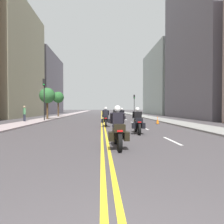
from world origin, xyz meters
TOP-DOWN VIEW (x-y plane):
  - ground_plane at (0.00, 48.00)m, footprint 264.00×264.00m
  - sidewalk_left at (-7.60, 48.00)m, footprint 2.47×144.00m
  - sidewalk_right at (7.60, 48.00)m, footprint 2.47×144.00m
  - centreline_yellow_inner at (-0.12, 48.00)m, footprint 0.12×132.00m
  - centreline_yellow_outer at (0.12, 48.00)m, footprint 0.12×132.00m
  - lane_dashes_white at (3.19, 29.00)m, footprint 0.14×56.40m
  - building_left_1 at (-16.82, 34.38)m, footprint 9.03×17.17m
  - building_right_1 at (16.52, 29.24)m, footprint 8.43×17.01m
  - building_left_2 at (-15.59, 54.61)m, footprint 6.56×19.88m
  - building_right_2 at (15.37, 49.01)m, footprint 6.12×19.30m
  - motorcycle_0 at (0.48, 6.40)m, footprint 0.77×2.30m
  - motorcycle_1 at (2.05, 10.76)m, footprint 0.78×2.30m
  - motorcycle_2 at (0.22, 15.73)m, footprint 0.77×2.25m
  - motorcycle_3 at (2.16, 21.20)m, footprint 0.78×2.18m
  - motorcycle_4 at (0.36, 26.12)m, footprint 0.78×2.16m
  - motorcycle_5 at (2.10, 31.59)m, footprint 0.77×2.08m
  - traffic_cone_0 at (5.34, 18.04)m, footprint 0.33×0.33m
  - traffic_light_near at (-6.77, 22.52)m, footprint 0.28×0.38m
  - traffic_light_far at (6.77, 40.78)m, footprint 0.28×0.38m
  - pedestrian_0 at (-8.46, 20.97)m, footprint 0.37×0.50m
  - street_tree_0 at (-7.47, 33.53)m, footprint 1.91×1.91m
  - street_tree_1 at (-7.27, 25.78)m, footprint 2.04×2.04m

SIDE VIEW (x-z plane):
  - ground_plane at x=0.00m, z-range 0.00..0.00m
  - centreline_yellow_inner at x=-0.12m, z-range 0.00..0.01m
  - centreline_yellow_outer at x=0.12m, z-range 0.00..0.01m
  - lane_dashes_white at x=3.19m, z-range 0.00..0.01m
  - sidewalk_left at x=-7.60m, z-range 0.00..0.12m
  - sidewalk_right at x=7.60m, z-range 0.00..0.12m
  - traffic_cone_0 at x=5.34m, z-range 0.00..0.77m
  - motorcycle_5 at x=2.10m, z-range -0.15..1.42m
  - motorcycle_3 at x=2.16m, z-range -0.15..1.43m
  - motorcycle_4 at x=0.36m, z-range -0.15..1.43m
  - motorcycle_2 at x=0.22m, z-range -0.18..1.48m
  - motorcycle_1 at x=2.05m, z-range -0.15..1.45m
  - motorcycle_0 at x=0.48m, z-range -0.17..1.49m
  - pedestrian_0 at x=-8.46m, z-range 0.03..1.82m
  - traffic_light_far at x=6.77m, z-range 0.84..5.19m
  - street_tree_1 at x=-7.27m, z-range 1.07..5.31m
  - street_tree_0 at x=-7.47m, z-range 1.17..5.51m
  - traffic_light_near at x=-6.77m, z-range 0.91..5.85m
  - building_left_2 at x=-15.59m, z-range 0.00..15.87m
  - building_right_2 at x=15.37m, z-range 0.00..16.18m
  - building_left_1 at x=-16.82m, z-range 0.00..19.22m
  - building_right_1 at x=16.52m, z-range 0.00..31.27m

